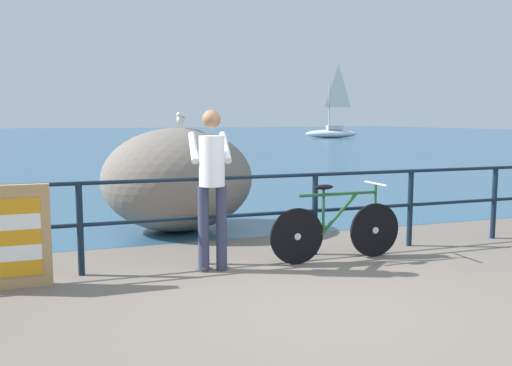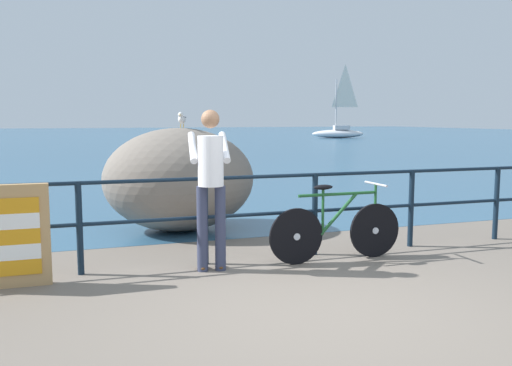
{
  "view_description": "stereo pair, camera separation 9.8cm",
  "coord_description": "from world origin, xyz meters",
  "px_view_note": "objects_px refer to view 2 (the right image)",
  "views": [
    {
      "loc": [
        -2.22,
        -4.28,
        1.69
      ],
      "look_at": [
        0.06,
        2.19,
        0.88
      ],
      "focal_mm": 38.53,
      "sensor_mm": 36.0,
      "label": 1
    },
    {
      "loc": [
        -2.12,
        -4.32,
        1.69
      ],
      "look_at": [
        0.06,
        2.19,
        0.88
      ],
      "focal_mm": 38.53,
      "sensor_mm": 36.0,
      "label": 2
    }
  ],
  "objects_px": {
    "bicycle": "(337,228)",
    "sailboat": "(339,130)",
    "person_at_railing": "(211,182)",
    "breakwater_boulder_main": "(179,179)",
    "folded_deckchair_stack": "(5,237)",
    "seagull": "(182,118)"
  },
  "relations": [
    {
      "from": "person_at_railing",
      "to": "sailboat",
      "type": "height_order",
      "value": "sailboat"
    },
    {
      "from": "breakwater_boulder_main",
      "to": "sailboat",
      "type": "distance_m",
      "value": 39.11
    },
    {
      "from": "person_at_railing",
      "to": "breakwater_boulder_main",
      "type": "height_order",
      "value": "person_at_railing"
    },
    {
      "from": "breakwater_boulder_main",
      "to": "sailboat",
      "type": "relative_size",
      "value": 0.37
    },
    {
      "from": "person_at_railing",
      "to": "breakwater_boulder_main",
      "type": "relative_size",
      "value": 0.79
    },
    {
      "from": "person_at_railing",
      "to": "sailboat",
      "type": "xyz_separation_m",
      "value": [
        19.96,
        35.99,
        -0.28
      ]
    },
    {
      "from": "breakwater_boulder_main",
      "to": "seagull",
      "type": "height_order",
      "value": "seagull"
    },
    {
      "from": "seagull",
      "to": "bicycle",
      "type": "bearing_deg",
      "value": 50.82
    },
    {
      "from": "bicycle",
      "to": "sailboat",
      "type": "relative_size",
      "value": 0.28
    },
    {
      "from": "sailboat",
      "to": "folded_deckchair_stack",
      "type": "bearing_deg",
      "value": 71.27
    },
    {
      "from": "sailboat",
      "to": "breakwater_boulder_main",
      "type": "bearing_deg",
      "value": 72.23
    },
    {
      "from": "bicycle",
      "to": "folded_deckchair_stack",
      "type": "height_order",
      "value": "folded_deckchair_stack"
    },
    {
      "from": "folded_deckchair_stack",
      "to": "sailboat",
      "type": "height_order",
      "value": "sailboat"
    },
    {
      "from": "breakwater_boulder_main",
      "to": "bicycle",
      "type": "bearing_deg",
      "value": -58.96
    },
    {
      "from": "bicycle",
      "to": "sailboat",
      "type": "xyz_separation_m",
      "value": [
        18.45,
        36.06,
        0.32
      ]
    },
    {
      "from": "folded_deckchair_stack",
      "to": "breakwater_boulder_main",
      "type": "distance_m",
      "value": 3.16
    },
    {
      "from": "sailboat",
      "to": "seagull",
      "type": "bearing_deg",
      "value": 72.3
    },
    {
      "from": "folded_deckchair_stack",
      "to": "sailboat",
      "type": "xyz_separation_m",
      "value": [
        22.05,
        35.97,
        0.19
      ]
    },
    {
      "from": "bicycle",
      "to": "breakwater_boulder_main",
      "type": "height_order",
      "value": "breakwater_boulder_main"
    },
    {
      "from": "bicycle",
      "to": "breakwater_boulder_main",
      "type": "distance_m",
      "value": 2.81
    },
    {
      "from": "folded_deckchair_stack",
      "to": "sailboat",
      "type": "bearing_deg",
      "value": 58.49
    },
    {
      "from": "seagull",
      "to": "breakwater_boulder_main",
      "type": "bearing_deg",
      "value": -60.99
    }
  ]
}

